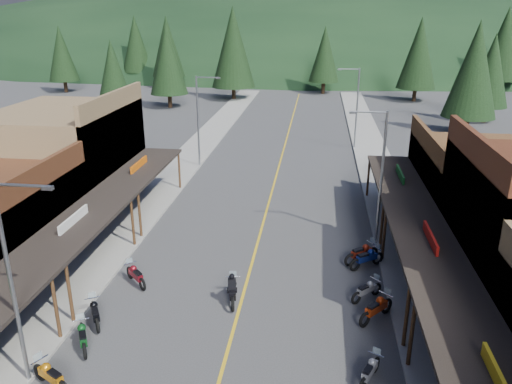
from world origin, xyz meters
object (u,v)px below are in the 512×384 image
(bike_west_5, at_px, (51,375))
(bike_east_8, at_px, (367,289))
(streetlight_3, at_px, (356,105))
(pine_0, at_px, (61,53))
(pine_5, at_px, (504,44))
(pine_7, at_px, (136,44))
(pine_10, at_px, (168,59))
(pine_1, at_px, (167,46))
(pedestrian_east_b, at_px, (389,196))
(bike_east_6, at_px, (370,370))
(streetlight_1, at_px, (199,117))
(bike_west_6, at_px, (83,336))
(bike_east_7, at_px, (376,307))
(streetlight_0, at_px, (14,278))
(pine_9, at_px, (491,70))
(shop_east_3, at_px, (481,189))
(shop_west_3, at_px, (68,159))
(pine_8, at_px, (113,73))
(pine_2, at_px, (233,47))
(bike_west_8, at_px, (136,274))
(streetlight_2, at_px, (379,172))
(bike_east_9, at_px, (367,257))
(rider_on_bike, at_px, (233,290))
(pine_11, at_px, (474,70))
(pine_3, at_px, (325,54))
(bike_west_7, at_px, (95,312))
(bike_east_10, at_px, (362,252))
(pine_4, at_px, (419,53))

(bike_west_5, height_order, bike_east_8, bike_west_5)
(streetlight_3, xyz_separation_m, pine_0, (-46.95, 32.00, 2.02))
(pine_5, relative_size, bike_east_8, 7.14)
(pine_7, relative_size, pine_10, 1.08)
(pine_1, xyz_separation_m, pedestrian_east_b, (32.50, -56.46, -6.26))
(bike_east_6, bearing_deg, pine_7, 141.04)
(streetlight_1, relative_size, pedestrian_east_b, 4.83)
(bike_west_6, relative_size, bike_east_6, 1.08)
(pine_0, distance_m, bike_east_7, 77.81)
(pine_0, distance_m, bike_east_6, 80.80)
(streetlight_0, relative_size, pine_9, 0.74)
(shop_east_3, height_order, pine_1, pine_1)
(shop_west_3, relative_size, streetlight_3, 1.36)
(streetlight_1, height_order, bike_west_5, streetlight_1)
(streetlight_1, bearing_deg, pine_8, 129.90)
(pine_9, xyz_separation_m, bike_west_6, (-29.95, -48.82, -5.79))
(pine_1, height_order, pine_2, pine_2)
(bike_west_8, height_order, bike_east_7, bike_east_7)
(streetlight_2, bearing_deg, bike_west_6, -137.51)
(bike_east_6, relative_size, bike_east_9, 0.87)
(rider_on_bike, height_order, pedestrian_east_b, pedestrian_east_b)
(streetlight_2, height_order, pine_11, pine_11)
(streetlight_0, bearing_deg, pine_0, 115.92)
(shop_east_3, height_order, pine_11, pine_11)
(pine_11, bearing_deg, pine_8, 177.27)
(pine_5, height_order, pine_9, pine_5)
(streetlight_3, relative_size, rider_on_bike, 3.54)
(pine_5, bearing_deg, streetlight_3, -122.78)
(shop_west_3, xyz_separation_m, pine_0, (-26.22, 50.70, 2.96))
(bike_east_8, bearing_deg, bike_east_9, 132.32)
(shop_west_3, relative_size, streetlight_2, 1.36)
(streetlight_3, bearing_deg, shop_west_3, -137.96)
(bike_west_6, bearing_deg, bike_east_6, -32.21)
(shop_west_3, distance_m, bike_east_8, 22.30)
(streetlight_2, height_order, streetlight_3, same)
(shop_east_3, height_order, streetlight_3, streetlight_3)
(bike_east_6, bearing_deg, pine_3, 117.29)
(bike_west_8, height_order, rider_on_bike, rider_on_bike)
(pine_9, bearing_deg, bike_east_9, -113.75)
(pine_8, relative_size, pine_9, 0.93)
(streetlight_0, bearing_deg, pine_8, 108.11)
(bike_west_8, distance_m, bike_east_6, 12.60)
(pedestrian_east_b, bearing_deg, pine_2, -91.51)
(pine_8, height_order, bike_west_7, pine_8)
(shop_east_3, height_order, pine_8, pine_8)
(pine_1, xyz_separation_m, bike_east_8, (29.98, -68.60, -6.68))
(streetlight_0, height_order, bike_east_10, streetlight_0)
(pine_0, relative_size, bike_east_8, 5.61)
(bike_west_5, bearing_deg, bike_west_7, 30.44)
(shop_west_3, xyz_separation_m, pine_4, (31.78, 48.70, 3.72))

